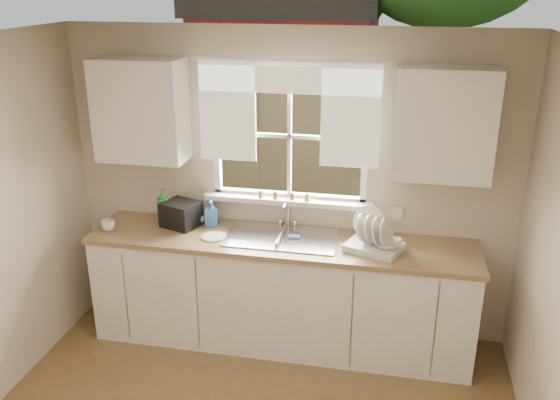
% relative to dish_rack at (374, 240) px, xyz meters
% --- Properties ---
extents(room_walls, '(3.62, 4.02, 2.50)m').
position_rel_dish_rack_xyz_m(room_walls, '(-0.72, -1.71, 0.25)').
color(room_walls, beige).
rests_on(room_walls, ground).
extents(ceiling, '(3.60, 4.00, 0.02)m').
position_rel_dish_rack_xyz_m(ceiling, '(-0.72, -1.64, 1.51)').
color(ceiling, silver).
rests_on(ceiling, room_walls).
extents(window, '(1.38, 0.16, 1.06)m').
position_rel_dish_rack_xyz_m(window, '(-0.72, 0.36, 0.50)').
color(window, white).
rests_on(window, room_walls).
extents(curtains, '(1.50, 0.03, 0.81)m').
position_rel_dish_rack_xyz_m(curtains, '(-0.72, 0.31, 0.94)').
color(curtains, white).
rests_on(curtains, room_walls).
extents(base_cabinets, '(3.00, 0.62, 0.87)m').
position_rel_dish_rack_xyz_m(base_cabinets, '(-0.72, 0.04, -0.55)').
color(base_cabinets, silver).
rests_on(base_cabinets, ground).
extents(countertop, '(3.04, 0.65, 0.04)m').
position_rel_dish_rack_xyz_m(countertop, '(-0.72, 0.04, -0.10)').
color(countertop, olive).
rests_on(countertop, base_cabinets).
extents(upper_cabinet_left, '(0.70, 0.33, 0.80)m').
position_rel_dish_rack_xyz_m(upper_cabinet_left, '(-1.87, 0.18, 0.86)').
color(upper_cabinet_left, silver).
rests_on(upper_cabinet_left, room_walls).
extents(upper_cabinet_right, '(0.70, 0.33, 0.80)m').
position_rel_dish_rack_xyz_m(upper_cabinet_right, '(0.43, 0.18, 0.86)').
color(upper_cabinet_right, silver).
rests_on(upper_cabinet_right, room_walls).
extents(wall_outlet, '(0.08, 0.01, 0.12)m').
position_rel_dish_rack_xyz_m(wall_outlet, '(0.16, 0.34, 0.09)').
color(wall_outlet, beige).
rests_on(wall_outlet, room_walls).
extents(sill_jars, '(0.42, 0.04, 0.06)m').
position_rel_dish_rack_xyz_m(sill_jars, '(-0.75, 0.30, 0.19)').
color(sill_jars, brown).
rests_on(sill_jars, window).
extents(sink, '(0.88, 0.52, 0.40)m').
position_rel_dish_rack_xyz_m(sink, '(-0.72, 0.07, -0.15)').
color(sink, '#B7B7BC').
rests_on(sink, countertop).
extents(dish_rack, '(0.46, 0.41, 0.30)m').
position_rel_dish_rack_xyz_m(dish_rack, '(0.00, 0.00, 0.00)').
color(dish_rack, silver).
rests_on(dish_rack, countertop).
extents(bowl, '(0.20, 0.20, 0.05)m').
position_rel_dish_rack_xyz_m(bowl, '(0.11, -0.05, -0.00)').
color(bowl, beige).
rests_on(bowl, dish_rack).
extents(soap_bottle_a, '(0.14, 0.14, 0.29)m').
position_rel_dish_rack_xyz_m(soap_bottle_a, '(-1.74, 0.18, 0.07)').
color(soap_bottle_a, '#2B8544').
rests_on(soap_bottle_a, countertop).
extents(soap_bottle_b, '(0.11, 0.11, 0.22)m').
position_rel_dish_rack_xyz_m(soap_bottle_b, '(-1.33, 0.20, 0.03)').
color(soap_bottle_b, '#3877D4').
rests_on(soap_bottle_b, countertop).
extents(soap_bottle_c, '(0.14, 0.14, 0.15)m').
position_rel_dish_rack_xyz_m(soap_bottle_c, '(-1.45, 0.21, -0.00)').
color(soap_bottle_c, beige).
rests_on(soap_bottle_c, countertop).
extents(saucer, '(0.20, 0.20, 0.01)m').
position_rel_dish_rack_xyz_m(saucer, '(-1.24, -0.03, -0.07)').
color(saucer, silver).
rests_on(saucer, countertop).
extents(cup, '(0.13, 0.13, 0.09)m').
position_rel_dish_rack_xyz_m(cup, '(-2.12, -0.07, -0.04)').
color(cup, white).
rests_on(cup, countertop).
extents(black_appliance, '(0.34, 0.32, 0.20)m').
position_rel_dish_rack_xyz_m(black_appliance, '(-1.57, 0.14, 0.02)').
color(black_appliance, black).
rests_on(black_appliance, countertop).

